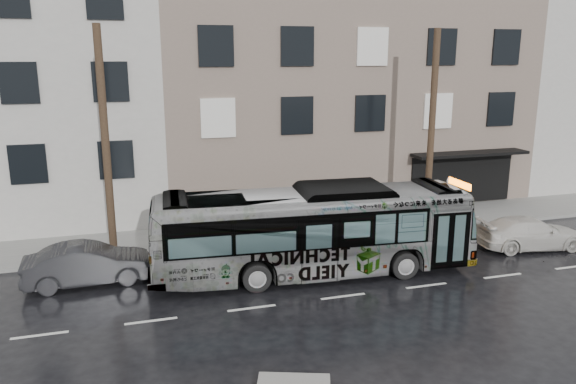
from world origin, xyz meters
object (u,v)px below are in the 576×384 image
object	(u,v)px
utility_pole_rear	(106,146)
sign_post	(448,201)
dark_sedan	(89,264)
bus	(313,231)
utility_pole_front	(431,132)
white_sedan	(530,233)

from	to	relation	value
utility_pole_rear	sign_post	bearing A→B (deg)	0.00
sign_post	dark_sedan	world-z (taller)	sign_post
bus	utility_pole_front	bearing A→B (deg)	-58.52
bus	white_sedan	xyz separation A→B (m)	(9.81, 0.08, -1.01)
sign_post	dark_sedan	xyz separation A→B (m)	(-15.93, -2.16, -0.61)
utility_pole_front	utility_pole_rear	distance (m)	14.00
sign_post	white_sedan	xyz separation A→B (m)	(1.88, -3.43, -0.68)
sign_post	white_sedan	size ratio (longest dim) A/B	0.52
bus	white_sedan	world-z (taller)	bus
utility_pole_front	sign_post	world-z (taller)	utility_pole_front
utility_pole_rear	bus	world-z (taller)	utility_pole_rear
utility_pole_rear	bus	distance (m)	8.53
bus	dark_sedan	size ratio (longest dim) A/B	2.68
utility_pole_front	utility_pole_rear	bearing A→B (deg)	180.00
dark_sedan	sign_post	bearing A→B (deg)	-84.60
sign_post	white_sedan	bearing A→B (deg)	-61.27
sign_post	dark_sedan	size ratio (longest dim) A/B	0.54
dark_sedan	utility_pole_rear	bearing A→B (deg)	-23.48
utility_pole_front	white_sedan	world-z (taller)	utility_pole_front
utility_pole_front	bus	world-z (taller)	utility_pole_front
bus	white_sedan	distance (m)	9.86
dark_sedan	bus	bearing A→B (deg)	-101.94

